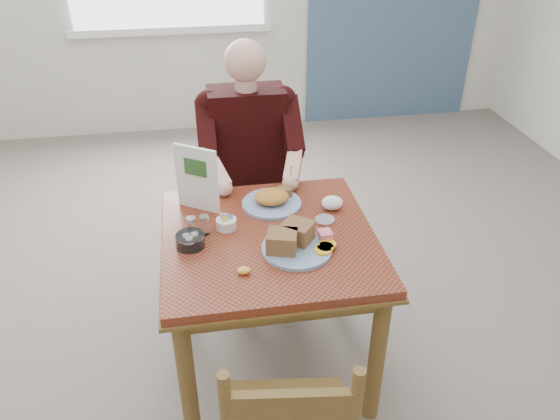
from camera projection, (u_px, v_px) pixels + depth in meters
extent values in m
plane|color=#71635B|center=(271.00, 359.00, 2.72)|extent=(6.00, 6.00, 0.00)
ellipsoid|color=yellow|center=(244.00, 270.00, 2.10)|extent=(0.06, 0.05, 0.03)
ellipsoid|color=white|center=(332.00, 203.00, 2.50)|extent=(0.12, 0.11, 0.06)
cylinder|color=silver|center=(325.00, 220.00, 2.42)|extent=(0.12, 0.12, 0.01)
cube|color=white|center=(171.00, 31.00, 4.67)|extent=(1.72, 0.04, 0.06)
cube|color=brown|center=(269.00, 239.00, 2.34)|extent=(0.90, 0.90, 0.04)
cube|color=brown|center=(269.00, 244.00, 2.35)|extent=(0.92, 0.92, 0.01)
cylinder|color=brown|center=(187.00, 382.00, 2.15)|extent=(0.07, 0.07, 0.71)
cylinder|color=brown|center=(377.00, 357.00, 2.26)|extent=(0.07, 0.07, 0.71)
cylinder|color=brown|center=(184.00, 263.00, 2.81)|extent=(0.07, 0.07, 0.71)
cylinder|color=brown|center=(331.00, 249.00, 2.92)|extent=(0.07, 0.07, 0.71)
cube|color=brown|center=(285.00, 313.00, 2.05)|extent=(0.80, 0.03, 0.08)
cube|color=brown|center=(258.00, 206.00, 2.70)|extent=(0.80, 0.03, 0.08)
cube|color=brown|center=(179.00, 261.00, 2.32)|extent=(0.03, 0.80, 0.08)
cube|color=brown|center=(356.00, 244.00, 2.43)|extent=(0.03, 0.80, 0.08)
cylinder|color=brown|center=(223.00, 259.00, 3.06)|extent=(0.04, 0.04, 0.45)
cylinder|color=brown|center=(286.00, 253.00, 3.11)|extent=(0.04, 0.04, 0.45)
cylinder|color=brown|center=(219.00, 224.00, 3.36)|extent=(0.04, 0.04, 0.45)
cylinder|color=brown|center=(276.00, 219.00, 3.41)|extent=(0.04, 0.04, 0.45)
cube|color=brown|center=(250.00, 203.00, 3.11)|extent=(0.42, 0.42, 0.03)
cylinder|color=brown|center=(214.00, 155.00, 3.11)|extent=(0.04, 0.04, 0.50)
cylinder|color=brown|center=(276.00, 150.00, 3.16)|extent=(0.04, 0.04, 0.50)
cube|color=brown|center=(245.00, 136.00, 3.08)|extent=(0.38, 0.03, 0.14)
cube|color=brown|center=(291.00, 410.00, 1.51)|extent=(0.38, 0.08, 0.14)
cube|color=gray|center=(234.00, 204.00, 2.95)|extent=(0.13, 0.38, 0.12)
cube|color=gray|center=(270.00, 201.00, 2.98)|extent=(0.13, 0.38, 0.12)
cube|color=gray|center=(240.00, 268.00, 2.96)|extent=(0.10, 0.10, 0.48)
cube|color=gray|center=(276.00, 265.00, 2.99)|extent=(0.10, 0.10, 0.48)
cube|color=black|center=(247.00, 141.00, 2.94)|extent=(0.40, 0.22, 0.58)
sphere|color=black|center=(209.00, 104.00, 2.79)|extent=(0.15, 0.15, 0.15)
sphere|color=black|center=(282.00, 100.00, 2.85)|extent=(0.15, 0.15, 0.15)
cylinder|color=#D99E8A|center=(246.00, 86.00, 2.76)|extent=(0.11, 0.11, 0.08)
sphere|color=#D99E8A|center=(245.00, 61.00, 2.69)|extent=(0.21, 0.21, 0.21)
cube|color=black|center=(206.00, 131.00, 2.74)|extent=(0.09, 0.29, 0.27)
cube|color=black|center=(292.00, 126.00, 2.81)|extent=(0.09, 0.29, 0.27)
sphere|color=black|center=(209.00, 159.00, 2.70)|extent=(0.09, 0.09, 0.09)
sphere|color=black|center=(296.00, 153.00, 2.76)|extent=(0.09, 0.09, 0.09)
cube|color=#D99E8A|center=(216.00, 173.00, 2.65)|extent=(0.14, 0.23, 0.14)
cube|color=#D99E8A|center=(293.00, 167.00, 2.70)|extent=(0.14, 0.23, 0.14)
sphere|color=#D99E8A|center=(224.00, 188.00, 2.59)|extent=(0.08, 0.08, 0.08)
sphere|color=#D99E8A|center=(290.00, 183.00, 2.64)|extent=(0.08, 0.08, 0.08)
cylinder|color=silver|center=(290.00, 174.00, 2.61)|extent=(0.01, 0.05, 0.12)
cylinder|color=white|center=(297.00, 249.00, 2.23)|extent=(0.39, 0.39, 0.02)
cube|color=#A47349|center=(282.00, 241.00, 2.19)|extent=(0.14, 0.13, 0.08)
cube|color=#A47349|center=(298.00, 231.00, 2.25)|extent=(0.16, 0.15, 0.08)
cylinder|color=yellow|center=(323.00, 250.00, 2.20)|extent=(0.10, 0.10, 0.01)
cylinder|color=yellow|center=(325.00, 247.00, 2.22)|extent=(0.09, 0.09, 0.01)
cylinder|color=yellow|center=(328.00, 244.00, 2.24)|extent=(0.07, 0.07, 0.01)
cube|color=pink|center=(325.00, 234.00, 2.28)|extent=(0.06, 0.06, 0.03)
cylinder|color=white|center=(272.00, 204.00, 2.53)|extent=(0.37, 0.37, 0.02)
ellipsoid|color=gold|center=(272.00, 197.00, 2.52)|extent=(0.20, 0.19, 0.06)
cube|color=#A47349|center=(280.00, 193.00, 2.56)|extent=(0.12, 0.10, 0.04)
cylinder|color=white|center=(226.00, 224.00, 2.36)|extent=(0.11, 0.11, 0.05)
cube|color=pink|center=(224.00, 217.00, 2.35)|extent=(0.03, 0.02, 0.02)
cube|color=#6699D8|center=(230.00, 216.00, 2.35)|extent=(0.03, 0.03, 0.02)
cube|color=#EAD159|center=(225.00, 219.00, 2.33)|extent=(0.03, 0.02, 0.02)
cube|color=white|center=(224.00, 215.00, 2.36)|extent=(0.03, 0.02, 0.02)
cylinder|color=white|center=(192.00, 228.00, 2.31)|extent=(0.04, 0.04, 0.07)
cylinder|color=silver|center=(191.00, 219.00, 2.28)|extent=(0.04, 0.04, 0.02)
cylinder|color=white|center=(205.00, 227.00, 2.32)|extent=(0.04, 0.04, 0.07)
cylinder|color=silver|center=(204.00, 218.00, 2.29)|extent=(0.04, 0.04, 0.02)
cylinder|color=white|center=(190.00, 240.00, 2.25)|extent=(0.14, 0.14, 0.05)
cylinder|color=white|center=(186.00, 237.00, 2.24)|extent=(0.04, 0.04, 0.02)
cylinder|color=white|center=(195.00, 235.00, 2.25)|extent=(0.04, 0.04, 0.02)
cylinder|color=white|center=(189.00, 239.00, 2.22)|extent=(0.04, 0.04, 0.02)
cube|color=white|center=(197.00, 179.00, 2.44)|extent=(0.18, 0.13, 0.31)
cube|color=#2D5926|center=(195.00, 168.00, 2.39)|extent=(0.09, 0.06, 0.08)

